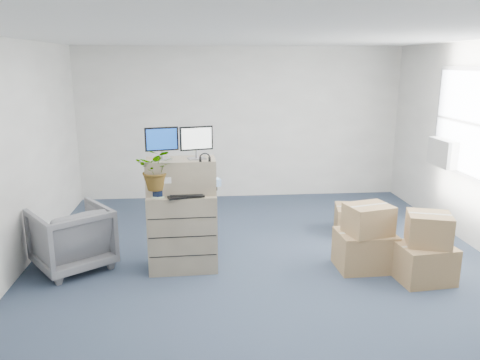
{
  "coord_description": "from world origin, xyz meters",
  "views": [
    {
      "loc": [
        -0.81,
        -5.17,
        2.52
      ],
      "look_at": [
        -0.3,
        0.4,
        1.1
      ],
      "focal_mm": 35.0,
      "sensor_mm": 36.0,
      "label": 1
    }
  ],
  "objects_px": {
    "monitor_left": "(162,142)",
    "office_chair": "(71,235)",
    "monitor_right": "(196,141)",
    "water_bottle": "(190,183)",
    "filing_cabinet_lower": "(183,231)",
    "keyboard": "(186,196)",
    "potted_plant": "(157,174)"
  },
  "relations": [
    {
      "from": "monitor_left",
      "to": "office_chair",
      "type": "height_order",
      "value": "monitor_left"
    },
    {
      "from": "potted_plant",
      "to": "monitor_right",
      "type": "bearing_deg",
      "value": 15.95
    },
    {
      "from": "filing_cabinet_lower",
      "to": "keyboard",
      "type": "xyz_separation_m",
      "value": [
        0.05,
        -0.16,
        0.5
      ]
    },
    {
      "from": "filing_cabinet_lower",
      "to": "potted_plant",
      "type": "bearing_deg",
      "value": -160.01
    },
    {
      "from": "office_chair",
      "to": "potted_plant",
      "type": "bearing_deg",
      "value": 132.28
    },
    {
      "from": "filing_cabinet_lower",
      "to": "keyboard",
      "type": "bearing_deg",
      "value": -72.94
    },
    {
      "from": "monitor_left",
      "to": "office_chair",
      "type": "distance_m",
      "value": 1.66
    },
    {
      "from": "monitor_right",
      "to": "water_bottle",
      "type": "height_order",
      "value": "monitor_right"
    },
    {
      "from": "monitor_left",
      "to": "monitor_right",
      "type": "height_order",
      "value": "monitor_right"
    },
    {
      "from": "monitor_right",
      "to": "potted_plant",
      "type": "height_order",
      "value": "monitor_right"
    },
    {
      "from": "monitor_left",
      "to": "potted_plant",
      "type": "bearing_deg",
      "value": -126.92
    },
    {
      "from": "filing_cabinet_lower",
      "to": "office_chair",
      "type": "distance_m",
      "value": 1.39
    },
    {
      "from": "filing_cabinet_lower",
      "to": "office_chair",
      "type": "height_order",
      "value": "filing_cabinet_lower"
    },
    {
      "from": "keyboard",
      "to": "water_bottle",
      "type": "distance_m",
      "value": 0.27
    },
    {
      "from": "filing_cabinet_lower",
      "to": "monitor_right",
      "type": "distance_m",
      "value": 1.14
    },
    {
      "from": "monitor_right",
      "to": "keyboard",
      "type": "relative_size",
      "value": 0.93
    },
    {
      "from": "monitor_right",
      "to": "water_bottle",
      "type": "bearing_deg",
      "value": 130.13
    },
    {
      "from": "keyboard",
      "to": "office_chair",
      "type": "relative_size",
      "value": 0.49
    },
    {
      "from": "monitor_left",
      "to": "monitor_right",
      "type": "bearing_deg",
      "value": -12.72
    },
    {
      "from": "monitor_right",
      "to": "keyboard",
      "type": "distance_m",
      "value": 0.67
    },
    {
      "from": "office_chair",
      "to": "keyboard",
      "type": "bearing_deg",
      "value": 132.92
    },
    {
      "from": "water_bottle",
      "to": "office_chair",
      "type": "bearing_deg",
      "value": 178.54
    },
    {
      "from": "filing_cabinet_lower",
      "to": "water_bottle",
      "type": "bearing_deg",
      "value": 36.94
    },
    {
      "from": "monitor_left",
      "to": "monitor_right",
      "type": "relative_size",
      "value": 0.99
    },
    {
      "from": "monitor_right",
      "to": "water_bottle",
      "type": "relative_size",
      "value": 1.86
    },
    {
      "from": "monitor_left",
      "to": "potted_plant",
      "type": "distance_m",
      "value": 0.39
    },
    {
      "from": "filing_cabinet_lower",
      "to": "office_chair",
      "type": "xyz_separation_m",
      "value": [
        -1.38,
        0.13,
        -0.05
      ]
    },
    {
      "from": "monitor_right",
      "to": "potted_plant",
      "type": "relative_size",
      "value": 0.69
    },
    {
      "from": "filing_cabinet_lower",
      "to": "monitor_right",
      "type": "xyz_separation_m",
      "value": [
        0.2,
        0.03,
        1.12
      ]
    },
    {
      "from": "office_chair",
      "to": "filing_cabinet_lower",
      "type": "bearing_deg",
      "value": 138.98
    },
    {
      "from": "filing_cabinet_lower",
      "to": "monitor_left",
      "type": "relative_size",
      "value": 2.48
    },
    {
      "from": "monitor_left",
      "to": "office_chair",
      "type": "bearing_deg",
      "value": 162.2
    }
  ]
}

